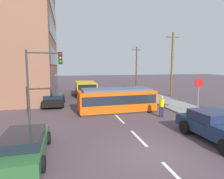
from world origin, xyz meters
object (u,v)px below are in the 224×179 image
utility_pole_far (136,66)px  streetcar_tram (116,99)px  city_bus (86,88)px  utility_pole_mid (172,63)px  stop_sign (199,89)px  parked_sedan_mid (54,99)px  parked_sedan_near (24,145)px  pickup_truck_parked (219,127)px  traffic_light_mast (41,73)px  pedestrian_crossing (162,105)px

utility_pole_far → streetcar_tram: bearing=-115.4°
city_bus → utility_pole_mid: size_ratio=0.62×
streetcar_tram → stop_sign: (6.17, -2.74, 1.12)m
parked_sedan_mid → parked_sedan_near: bearing=-92.7°
parked_sedan_mid → utility_pole_mid: utility_pole_mid is taller
city_bus → streetcar_tram: bearing=-79.2°
pickup_truck_parked → city_bus: bearing=107.5°
utility_pole_mid → stop_sign: bearing=-107.9°
parked_sedan_mid → utility_pole_far: bearing=45.0°
streetcar_tram → city_bus: streetcar_tram is taller
city_bus → traffic_light_mast: traffic_light_mast is taller
pedestrian_crossing → utility_pole_far: utility_pole_far is taller
utility_pole_far → stop_sign: bearing=-96.6°
traffic_light_mast → utility_pole_mid: 17.49m
streetcar_tram → pickup_truck_parked: streetcar_tram is taller
pickup_truck_parked → parked_sedan_near: pickup_truck_parked is taller
parked_sedan_near → stop_sign: size_ratio=1.59×
utility_pole_far → parked_sedan_near: bearing=-119.9°
stop_sign → utility_pole_far: bearing=83.4°
city_bus → utility_pole_far: bearing=39.7°
pedestrian_crossing → utility_pole_mid: 11.67m
parked_sedan_near → streetcar_tram: bearing=50.7°
stop_sign → streetcar_tram: bearing=156.0°
city_bus → parked_sedan_mid: 6.68m
streetcar_tram → pedestrian_crossing: size_ratio=4.05×
traffic_light_mast → utility_pole_far: 24.91m
pedestrian_crossing → traffic_light_mast: size_ratio=0.33×
parked_sedan_near → parked_sedan_mid: 11.46m
parked_sedan_near → parked_sedan_mid: size_ratio=1.00×
pedestrian_crossing → parked_sedan_mid: bearing=142.2°
parked_sedan_near → utility_pole_far: 29.68m
parked_sedan_near → pedestrian_crossing: bearing=27.9°
traffic_light_mast → pickup_truck_parked: bearing=-30.5°
pedestrian_crossing → streetcar_tram: bearing=138.1°
city_bus → pedestrian_crossing: (4.78, -12.14, -0.11)m
parked_sedan_mid → pickup_truck_parked: bearing=-52.0°
streetcar_tram → stop_sign: size_ratio=2.35×
streetcar_tram → stop_sign: stop_sign is taller
parked_sedan_near → traffic_light_mast: 6.07m
parked_sedan_near → utility_pole_far: bearing=60.1°
utility_pole_mid → pedestrian_crossing: bearing=-123.8°
utility_pole_far → traffic_light_mast: bearing=-125.5°
stop_sign → parked_sedan_mid: bearing=150.3°
city_bus → traffic_light_mast: 12.60m
city_bus → utility_pole_far: utility_pole_far is taller
pickup_truck_parked → utility_pole_mid: 15.83m
city_bus → utility_pole_mid: bearing=-14.6°
utility_pole_mid → utility_pole_far: (-0.63, 11.48, -0.38)m
city_bus → pickup_truck_parked: 18.09m
pickup_truck_parked → utility_pole_far: size_ratio=0.67×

